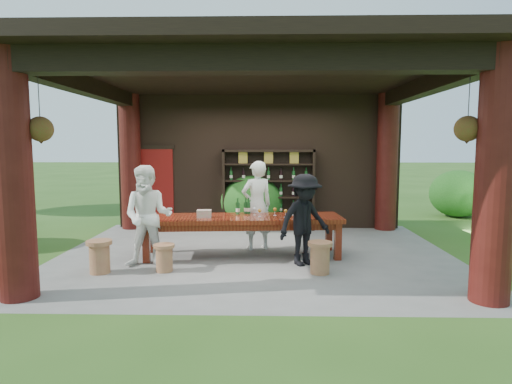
{
  "coord_description": "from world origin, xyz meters",
  "views": [
    {
      "loc": [
        0.19,
        -7.95,
        2.06
      ],
      "look_at": [
        0.0,
        0.4,
        1.15
      ],
      "focal_mm": 30.0,
      "sensor_mm": 36.0,
      "label": 1
    }
  ],
  "objects_px": {
    "guest_woman": "(148,216)",
    "stool_far_left": "(100,256)",
    "stool_near_right": "(320,257)",
    "stool_near_left": "(164,257)",
    "napkin_basket": "(204,214)",
    "guest_man": "(304,220)",
    "host": "(257,205)",
    "tasting_table": "(243,222)",
    "wine_shelf": "(268,190)"
  },
  "relations": [
    {
      "from": "guest_woman",
      "to": "stool_far_left",
      "type": "bearing_deg",
      "value": -152.76
    },
    {
      "from": "stool_near_right",
      "to": "stool_near_left",
      "type": "bearing_deg",
      "value": 178.68
    },
    {
      "from": "stool_near_left",
      "to": "napkin_basket",
      "type": "height_order",
      "value": "napkin_basket"
    },
    {
      "from": "guest_man",
      "to": "guest_woman",
      "type": "bearing_deg",
      "value": 151.7
    },
    {
      "from": "guest_man",
      "to": "host",
      "type": "bearing_deg",
      "value": 94.72
    },
    {
      "from": "host",
      "to": "guest_man",
      "type": "relative_size",
      "value": 1.11
    },
    {
      "from": "stool_near_right",
      "to": "guest_man",
      "type": "height_order",
      "value": "guest_man"
    },
    {
      "from": "host",
      "to": "napkin_basket",
      "type": "relative_size",
      "value": 6.77
    },
    {
      "from": "tasting_table",
      "to": "stool_far_left",
      "type": "relative_size",
      "value": 6.92
    },
    {
      "from": "stool_near_right",
      "to": "tasting_table",
      "type": "bearing_deg",
      "value": 140.45
    },
    {
      "from": "wine_shelf",
      "to": "stool_far_left",
      "type": "distance_m",
      "value": 4.67
    },
    {
      "from": "stool_near_left",
      "to": "stool_far_left",
      "type": "height_order",
      "value": "stool_far_left"
    },
    {
      "from": "wine_shelf",
      "to": "host",
      "type": "xyz_separation_m",
      "value": [
        -0.24,
        -2.01,
        -0.11
      ]
    },
    {
      "from": "wine_shelf",
      "to": "napkin_basket",
      "type": "xyz_separation_m",
      "value": [
        -1.19,
        -2.71,
        -0.17
      ]
    },
    {
      "from": "tasting_table",
      "to": "stool_near_left",
      "type": "height_order",
      "value": "tasting_table"
    },
    {
      "from": "wine_shelf",
      "to": "stool_near_right",
      "type": "height_order",
      "value": "wine_shelf"
    },
    {
      "from": "stool_near_right",
      "to": "stool_far_left",
      "type": "relative_size",
      "value": 0.97
    },
    {
      "from": "guest_woman",
      "to": "tasting_table",
      "type": "bearing_deg",
      "value": 23.29
    },
    {
      "from": "stool_near_right",
      "to": "stool_far_left",
      "type": "height_order",
      "value": "stool_far_left"
    },
    {
      "from": "stool_near_right",
      "to": "host",
      "type": "relative_size",
      "value": 0.3
    },
    {
      "from": "stool_near_right",
      "to": "napkin_basket",
      "type": "xyz_separation_m",
      "value": [
        -2.0,
        0.93,
        0.54
      ]
    },
    {
      "from": "guest_man",
      "to": "stool_near_right",
      "type": "bearing_deg",
      "value": -99.22
    },
    {
      "from": "stool_near_left",
      "to": "wine_shelf",
      "type": "bearing_deg",
      "value": 64.24
    },
    {
      "from": "host",
      "to": "guest_woman",
      "type": "xyz_separation_m",
      "value": [
        -1.81,
        -1.3,
        -0.01
      ]
    },
    {
      "from": "stool_far_left",
      "to": "napkin_basket",
      "type": "height_order",
      "value": "napkin_basket"
    },
    {
      "from": "stool_near_left",
      "to": "stool_far_left",
      "type": "distance_m",
      "value": 1.03
    },
    {
      "from": "stool_near_right",
      "to": "guest_woman",
      "type": "distance_m",
      "value": 2.94
    },
    {
      "from": "host",
      "to": "napkin_basket",
      "type": "bearing_deg",
      "value": 12.35
    },
    {
      "from": "wine_shelf",
      "to": "guest_man",
      "type": "distance_m",
      "value": 3.2
    },
    {
      "from": "stool_far_left",
      "to": "napkin_basket",
      "type": "distance_m",
      "value": 1.93
    },
    {
      "from": "stool_near_left",
      "to": "guest_woman",
      "type": "bearing_deg",
      "value": 139.22
    },
    {
      "from": "napkin_basket",
      "to": "stool_near_right",
      "type": "bearing_deg",
      "value": -25.01
    },
    {
      "from": "wine_shelf",
      "to": "guest_woman",
      "type": "distance_m",
      "value": 3.89
    },
    {
      "from": "wine_shelf",
      "to": "host",
      "type": "height_order",
      "value": "wine_shelf"
    },
    {
      "from": "wine_shelf",
      "to": "guest_woman",
      "type": "height_order",
      "value": "wine_shelf"
    },
    {
      "from": "stool_near_left",
      "to": "guest_man",
      "type": "relative_size",
      "value": 0.29
    },
    {
      "from": "host",
      "to": "stool_near_right",
      "type": "bearing_deg",
      "value": 98.51
    },
    {
      "from": "stool_far_left",
      "to": "tasting_table",
      "type": "bearing_deg",
      "value": 26.69
    },
    {
      "from": "guest_man",
      "to": "napkin_basket",
      "type": "bearing_deg",
      "value": 134.62
    },
    {
      "from": "wine_shelf",
      "to": "guest_man",
      "type": "bearing_deg",
      "value": -79.2
    },
    {
      "from": "wine_shelf",
      "to": "stool_near_left",
      "type": "distance_m",
      "value": 4.05
    },
    {
      "from": "stool_near_left",
      "to": "napkin_basket",
      "type": "bearing_deg",
      "value": 58.4
    },
    {
      "from": "tasting_table",
      "to": "guest_man",
      "type": "relative_size",
      "value": 2.35
    },
    {
      "from": "guest_woman",
      "to": "napkin_basket",
      "type": "relative_size",
      "value": 6.66
    },
    {
      "from": "tasting_table",
      "to": "host",
      "type": "relative_size",
      "value": 2.11
    },
    {
      "from": "tasting_table",
      "to": "wine_shelf",
      "type": "bearing_deg",
      "value": 79.06
    },
    {
      "from": "wine_shelf",
      "to": "stool_far_left",
      "type": "xyz_separation_m",
      "value": [
        -2.76,
        -3.7,
        -0.7
      ]
    },
    {
      "from": "stool_near_left",
      "to": "host",
      "type": "xyz_separation_m",
      "value": [
        1.49,
        1.58,
        0.64
      ]
    },
    {
      "from": "stool_far_left",
      "to": "guest_man",
      "type": "height_order",
      "value": "guest_man"
    },
    {
      "from": "tasting_table",
      "to": "napkin_basket",
      "type": "xyz_separation_m",
      "value": [
        -0.7,
        -0.14,
        0.18
      ]
    }
  ]
}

